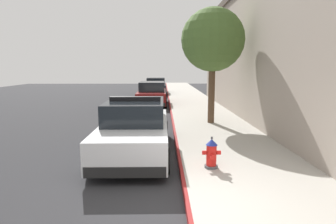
{
  "coord_description": "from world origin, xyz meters",
  "views": [
    {
      "loc": [
        -0.47,
        -4.39,
        2.53
      ],
      "look_at": [
        -0.31,
        5.24,
        1.0
      ],
      "focal_mm": 30.23,
      "sensor_mm": 36.0,
      "label": 1
    }
  ],
  "objects_px": {
    "police_cruiser": "(136,128)",
    "fire_hydrant": "(211,154)",
    "parked_car_silver_ahead": "(152,94)",
    "parked_car_dark_far": "(156,86)",
    "street_tree": "(213,40)"
  },
  "relations": [
    {
      "from": "parked_car_silver_ahead",
      "to": "parked_car_dark_far",
      "type": "xyz_separation_m",
      "value": [
        0.06,
        7.68,
        0.0
      ]
    },
    {
      "from": "police_cruiser",
      "to": "street_tree",
      "type": "distance_m",
      "value": 5.64
    },
    {
      "from": "parked_car_silver_ahead",
      "to": "parked_car_dark_far",
      "type": "bearing_deg",
      "value": 89.52
    },
    {
      "from": "police_cruiser",
      "to": "street_tree",
      "type": "xyz_separation_m",
      "value": [
        2.89,
        3.89,
        2.89
      ]
    },
    {
      "from": "parked_car_dark_far",
      "to": "parked_car_silver_ahead",
      "type": "bearing_deg",
      "value": -90.48
    },
    {
      "from": "parked_car_silver_ahead",
      "to": "parked_car_dark_far",
      "type": "distance_m",
      "value": 7.68
    },
    {
      "from": "parked_car_silver_ahead",
      "to": "fire_hydrant",
      "type": "xyz_separation_m",
      "value": [
        1.9,
        -12.61,
        -0.24
      ]
    },
    {
      "from": "fire_hydrant",
      "to": "parked_car_dark_far",
      "type": "bearing_deg",
      "value": 95.17
    },
    {
      "from": "police_cruiser",
      "to": "parked_car_silver_ahead",
      "type": "relative_size",
      "value": 1.0
    },
    {
      "from": "fire_hydrant",
      "to": "street_tree",
      "type": "bearing_deg",
      "value": 80.63
    },
    {
      "from": "street_tree",
      "to": "parked_car_dark_far",
      "type": "bearing_deg",
      "value": 100.65
    },
    {
      "from": "parked_car_dark_far",
      "to": "street_tree",
      "type": "distance_m",
      "value": 15.22
    },
    {
      "from": "parked_car_silver_ahead",
      "to": "street_tree",
      "type": "xyz_separation_m",
      "value": [
        2.82,
        -7.01,
        2.9
      ]
    },
    {
      "from": "police_cruiser",
      "to": "fire_hydrant",
      "type": "bearing_deg",
      "value": -41.07
    },
    {
      "from": "parked_car_silver_ahead",
      "to": "fire_hydrant",
      "type": "height_order",
      "value": "parked_car_silver_ahead"
    }
  ]
}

